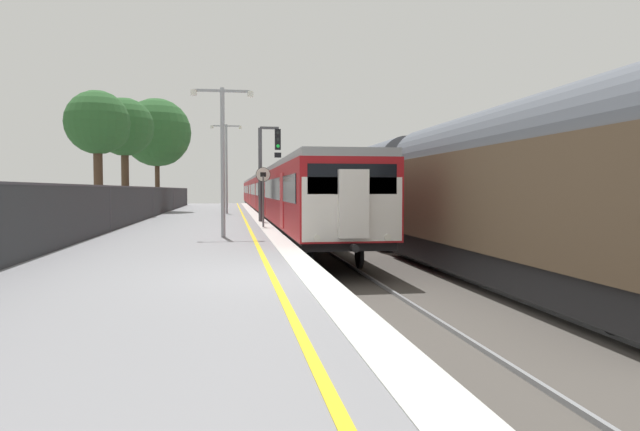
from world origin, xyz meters
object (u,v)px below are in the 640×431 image
at_px(platform_lamp_far, 227,161).
at_px(platform_lamp_mid, 223,148).
at_px(speed_limit_sign, 263,189).
at_px(background_tree_right, 123,129).
at_px(freight_train_adjacent_track, 415,189).
at_px(background_tree_centre, 100,125).
at_px(signal_gantry, 266,162).
at_px(commuter_train_at_platform, 270,193).
at_px(background_tree_left, 158,135).

bearing_deg(platform_lamp_far, platform_lamp_mid, -90.00).
distance_m(speed_limit_sign, background_tree_right, 13.86).
bearing_deg(background_tree_right, freight_train_adjacent_track, -44.36).
xyz_separation_m(platform_lamp_mid, background_tree_centre, (-6.12, 10.85, 1.83)).
height_order(freight_train_adjacent_track, background_tree_right, background_tree_right).
height_order(signal_gantry, platform_lamp_mid, platform_lamp_mid).
bearing_deg(background_tree_right, platform_lamp_mid, -69.58).
bearing_deg(platform_lamp_far, freight_train_adjacent_track, -64.66).
bearing_deg(speed_limit_sign, platform_lamp_mid, -108.44).
xyz_separation_m(platform_lamp_far, background_tree_right, (-5.90, -2.64, 1.67)).
xyz_separation_m(commuter_train_at_platform, speed_limit_sign, (-1.85, -22.74, 0.31)).
bearing_deg(background_tree_right, background_tree_left, 80.28).
height_order(signal_gantry, speed_limit_sign, signal_gantry).
height_order(signal_gantry, background_tree_right, background_tree_right).
bearing_deg(platform_lamp_mid, freight_train_adjacent_track, 20.87).
xyz_separation_m(commuter_train_at_platform, background_tree_centre, (-9.53, -16.58, 3.46)).
relative_size(freight_train_adjacent_track, platform_lamp_mid, 6.20).
relative_size(speed_limit_sign, platform_lamp_mid, 0.51).
bearing_deg(background_tree_centre, platform_lamp_far, 51.29).
relative_size(freight_train_adjacent_track, background_tree_left, 3.77).
height_order(commuter_train_at_platform, platform_lamp_far, platform_lamp_far).
distance_m(platform_lamp_far, background_tree_left, 6.59).
height_order(background_tree_left, background_tree_right, background_tree_left).
distance_m(signal_gantry, platform_lamp_far, 9.77).
relative_size(commuter_train_at_platform, background_tree_left, 8.02).
height_order(commuter_train_at_platform, background_tree_centre, background_tree_centre).
distance_m(commuter_train_at_platform, speed_limit_sign, 22.81).
distance_m(speed_limit_sign, background_tree_centre, 10.34).
xyz_separation_m(freight_train_adjacent_track, background_tree_centre, (-13.53, 8.02, 3.16)).
height_order(speed_limit_sign, background_tree_right, background_tree_right).
height_order(commuter_train_at_platform, platform_lamp_mid, platform_lamp_mid).
bearing_deg(freight_train_adjacent_track, platform_lamp_mid, -159.13).
relative_size(platform_lamp_mid, background_tree_centre, 0.75).
bearing_deg(freight_train_adjacent_track, speed_limit_sign, 162.32).
distance_m(platform_lamp_far, background_tree_right, 6.68).
relative_size(commuter_train_at_platform, speed_limit_sign, 25.89).
xyz_separation_m(freight_train_adjacent_track, signal_gantry, (-5.46, 6.09, 1.31)).
height_order(speed_limit_sign, background_tree_left, background_tree_left).
bearing_deg(background_tree_right, commuter_train_at_platform, 51.21).
bearing_deg(background_tree_right, signal_gantry, -41.42).
bearing_deg(commuter_train_at_platform, speed_limit_sign, -94.64).
height_order(freight_train_adjacent_track, speed_limit_sign, freight_train_adjacent_track).
height_order(freight_train_adjacent_track, platform_lamp_far, platform_lamp_far).
height_order(speed_limit_sign, platform_lamp_far, platform_lamp_far).
bearing_deg(background_tree_left, speed_limit_sign, -70.60).
relative_size(platform_lamp_far, background_tree_right, 0.84).
bearing_deg(background_tree_centre, signal_gantry, -13.47).
bearing_deg(commuter_train_at_platform, background_tree_left, -149.38).
height_order(commuter_train_at_platform, freight_train_adjacent_track, freight_train_adjacent_track).
relative_size(freight_train_adjacent_track, speed_limit_sign, 12.16).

